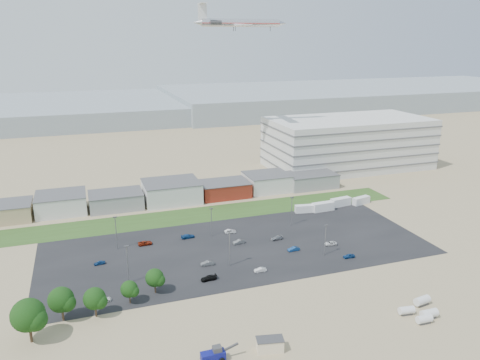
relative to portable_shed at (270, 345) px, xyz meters
name	(u,v)px	position (x,y,z in m)	size (l,w,h in m)	color
ground	(244,279)	(5.05, 30.59, -1.45)	(700.00, 700.00, 0.00)	#988361
parking_lot	(238,247)	(10.05, 50.59, -1.45)	(120.00, 50.00, 0.01)	black
grass_strip	(198,215)	(5.05, 82.59, -1.44)	(160.00, 16.00, 0.02)	#2F4C1C
hills_backdrop	(170,107)	(45.05, 345.59, 3.05)	(700.00, 200.00, 9.00)	gray
building_row	(144,194)	(-11.95, 101.59, 2.55)	(170.00, 20.00, 8.00)	silver
parking_garage	(348,143)	(95.05, 125.59, 11.05)	(80.00, 40.00, 25.00)	silver
portable_shed	(270,345)	(0.00, 0.00, 0.00)	(5.77, 3.00, 2.91)	beige
telehandler	(213,354)	(-12.24, 0.59, 0.21)	(7.98, 2.66, 3.33)	navy
storage_tank_nw	(406,310)	(36.05, 1.97, -0.35)	(3.66, 1.83, 2.20)	silver
storage_tank_ne	(422,300)	(42.39, 4.19, -0.23)	(4.07, 2.04, 2.44)	silver
storage_tank_sw	(424,319)	(37.58, -2.38, -0.37)	(3.62, 1.81, 2.17)	silver
storage_tank_se	(429,314)	(40.05, -1.09, -0.24)	(4.06, 2.03, 2.44)	silver
box_trailer_a	(305,209)	(44.33, 72.17, -0.05)	(7.50, 2.34, 2.81)	silver
box_trailer_b	(323,207)	(51.63, 71.35, 0.19)	(8.78, 2.74, 3.29)	silver
box_trailer_c	(341,202)	(60.84, 73.94, 0.15)	(8.56, 2.68, 3.21)	silver
box_trailer_d	(361,200)	(69.73, 73.22, 0.00)	(7.77, 2.43, 2.91)	silver
tree_far_left	(28,318)	(-47.71, 19.65, 4.36)	(7.75, 7.75, 11.62)	black
tree_left	(61,302)	(-41.35, 26.06, 3.32)	(6.37, 6.37, 9.56)	black
tree_mid	(95,301)	(-34.02, 25.16, 2.77)	(5.63, 5.63, 8.45)	black
tree_right	(129,291)	(-25.74, 28.58, 1.96)	(4.56, 4.56, 6.84)	black
tree_near	(155,280)	(-19.00, 31.45, 2.36)	(5.08, 5.08, 7.63)	black
lightpole_front_l	(128,264)	(-24.87, 39.13, 3.93)	(1.27, 0.53, 10.77)	slate
lightpole_front_m	(229,248)	(3.85, 39.66, 4.02)	(1.29, 0.54, 10.94)	slate
lightpole_front_r	(325,240)	(33.39, 37.01, 3.42)	(1.15, 0.48, 9.75)	slate
lightpole_back_l	(116,233)	(-25.94, 62.02, 3.91)	(1.26, 0.53, 10.72)	slate
lightpole_back_m	(211,222)	(4.74, 62.06, 3.45)	(1.15, 0.48, 9.81)	slate
lightpole_back_r	(292,211)	(34.05, 62.25, 3.71)	(1.21, 0.51, 10.32)	slate
airliner	(241,23)	(37.56, 126.93, 68.55)	(42.52, 28.99, 12.56)	silver
parked_car_0	(330,243)	(38.63, 42.63, -0.88)	(1.91, 4.13, 1.15)	silver
parked_car_1	(294,249)	(25.67, 42.59, -0.83)	(1.33, 3.81, 1.25)	navy
parked_car_2	(349,256)	(39.32, 32.77, -0.85)	(1.44, 3.57, 1.22)	navy
parked_car_3	(209,278)	(-4.14, 33.38, -0.81)	(1.81, 4.46, 1.29)	black
parked_car_4	(207,263)	(-2.19, 41.95, -0.81)	(1.37, 3.93, 1.29)	#595B5E
parked_car_5	(99,263)	(-31.84, 52.74, -0.91)	(1.30, 3.22, 1.10)	navy
parked_car_6	(188,236)	(-3.18, 62.92, -0.80)	(1.85, 4.54, 1.32)	navy
parked_car_7	(239,242)	(11.34, 53.21, -0.80)	(1.38, 3.97, 1.31)	#595B5E
parked_car_9	(145,243)	(-17.30, 62.14, -0.82)	(2.10, 4.55, 1.27)	maroon
parked_car_10	(103,299)	(-32.00, 31.61, -0.87)	(1.65, 4.06, 1.18)	silver
parked_car_11	(230,231)	(11.44, 62.36, -0.82)	(1.34, 3.84, 1.26)	silver
parked_car_12	(276,238)	(23.95, 52.09, -0.85)	(1.68, 4.14, 1.20)	#A5A5AA
parked_car_13	(260,270)	(10.92, 33.31, -0.88)	(1.22, 3.49, 1.15)	silver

